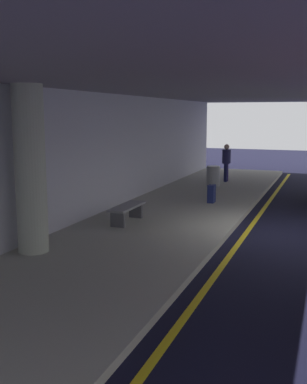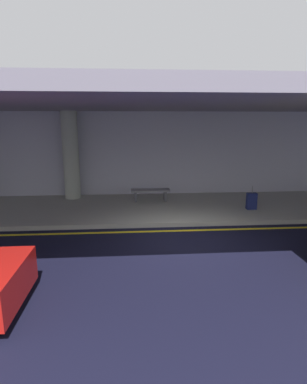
{
  "view_description": "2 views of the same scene",
  "coord_description": "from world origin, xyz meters",
  "px_view_note": "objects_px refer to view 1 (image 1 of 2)",
  "views": [
    {
      "loc": [
        -12.28,
        -1.35,
        3.17
      ],
      "look_at": [
        -2.42,
        2.45,
        1.38
      ],
      "focal_mm": 43.13,
      "sensor_mm": 36.0,
      "label": 1
    },
    {
      "loc": [
        -1.5,
        -8.58,
        3.4
      ],
      "look_at": [
        -0.72,
        1.98,
        0.97
      ],
      "focal_mm": 29.06,
      "sensor_mm": 36.0,
      "label": 2
    }
  ],
  "objects_px": {
    "support_column_left_mid": "(30,170)",
    "traveler_with_luggage": "(226,160)",
    "suitcase_upright_primary": "(212,194)",
    "trash_bin_steel": "(213,176)",
    "bench_metal": "(127,210)"
  },
  "relations": [
    {
      "from": "support_column_left_mid",
      "to": "traveler_with_luggage",
      "type": "relative_size",
      "value": 2.17
    },
    {
      "from": "suitcase_upright_primary",
      "to": "trash_bin_steel",
      "type": "distance_m",
      "value": 3.67
    },
    {
      "from": "traveler_with_luggage",
      "to": "bench_metal",
      "type": "relative_size",
      "value": 1.05
    },
    {
      "from": "traveler_with_luggage",
      "to": "support_column_left_mid",
      "type": "bearing_deg",
      "value": 91.64
    },
    {
      "from": "suitcase_upright_primary",
      "to": "trash_bin_steel",
      "type": "relative_size",
      "value": 1.06
    },
    {
      "from": "support_column_left_mid",
      "to": "traveler_with_luggage",
      "type": "xyz_separation_m",
      "value": [
        12.16,
        -1.68,
        -0.86
      ]
    },
    {
      "from": "bench_metal",
      "to": "trash_bin_steel",
      "type": "distance_m",
      "value": 7.32
    },
    {
      "from": "support_column_left_mid",
      "to": "suitcase_upright_primary",
      "type": "xyz_separation_m",
      "value": [
        7.01,
        -2.3,
        -1.51
      ]
    },
    {
      "from": "support_column_left_mid",
      "to": "traveler_with_luggage",
      "type": "height_order",
      "value": "support_column_left_mid"
    },
    {
      "from": "support_column_left_mid",
      "to": "suitcase_upright_primary",
      "type": "distance_m",
      "value": 7.53
    },
    {
      "from": "traveler_with_luggage",
      "to": "bench_metal",
      "type": "bearing_deg",
      "value": 93.78
    },
    {
      "from": "traveler_with_luggage",
      "to": "suitcase_upright_primary",
      "type": "xyz_separation_m",
      "value": [
        -5.15,
        -0.62,
        -0.65
      ]
    },
    {
      "from": "support_column_left_mid",
      "to": "suitcase_upright_primary",
      "type": "relative_size",
      "value": 4.06
    },
    {
      "from": "bench_metal",
      "to": "trash_bin_steel",
      "type": "height_order",
      "value": "trash_bin_steel"
    },
    {
      "from": "suitcase_upright_primary",
      "to": "bench_metal",
      "type": "xyz_separation_m",
      "value": [
        -3.71,
        1.51,
        0.04
      ]
    }
  ]
}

